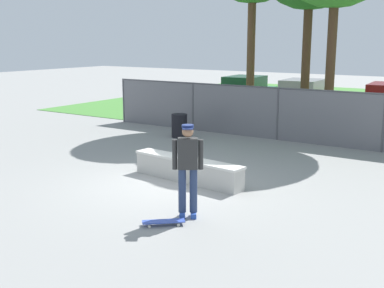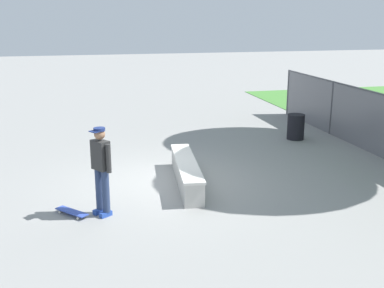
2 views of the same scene
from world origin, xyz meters
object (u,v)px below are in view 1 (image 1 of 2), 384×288
at_px(car_green, 245,93).
at_px(trash_bin, 179,126).
at_px(skateboarder, 188,166).
at_px(car_white, 303,97).
at_px(concrete_ledge, 187,169).
at_px(skateboard, 164,222).

xyz_separation_m(car_green, trash_bin, (1.41, -7.81, -0.42)).
bearing_deg(skateboarder, car_green, 113.32).
relative_size(skateboarder, car_white, 0.43).
distance_m(concrete_ledge, skateboarder, 2.62).
xyz_separation_m(skateboarder, skateboard, (-0.12, -0.64, -0.96)).
relative_size(skateboard, car_green, 0.17).
xyz_separation_m(skateboarder, car_white, (-3.02, 13.93, -0.19)).
height_order(skateboarder, skateboard, skateboarder).
xyz_separation_m(skateboard, car_white, (-2.90, 14.56, 0.77)).
xyz_separation_m(skateboarder, trash_bin, (-4.78, 6.56, -0.61)).
distance_m(car_green, trash_bin, 7.95).
bearing_deg(trash_bin, car_white, 76.58).
height_order(skateboarder, trash_bin, skateboarder).
distance_m(skateboarder, trash_bin, 8.14).
xyz_separation_m(skateboarder, car_green, (-6.19, 14.36, -0.19)).
height_order(skateboard, trash_bin, trash_bin).
relative_size(skateboarder, trash_bin, 2.20).
distance_m(skateboard, trash_bin, 8.58).
bearing_deg(skateboard, trash_bin, 122.93).
bearing_deg(skateboarder, skateboard, -100.94).
xyz_separation_m(concrete_ledge, skateboarder, (1.41, -2.08, 0.74)).
bearing_deg(car_green, skateboard, -67.97).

